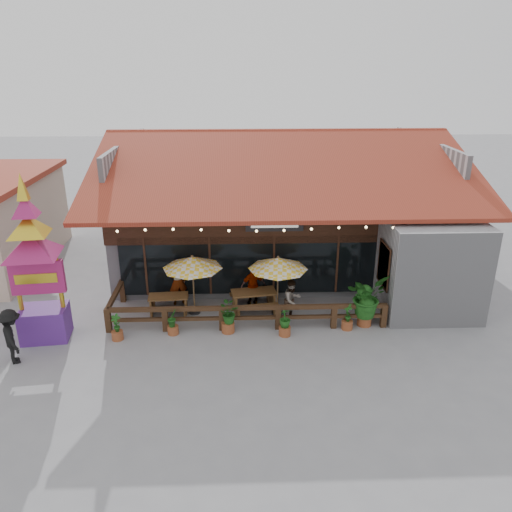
{
  "coord_description": "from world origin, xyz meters",
  "views": [
    {
      "loc": [
        -1.86,
        -16.19,
        8.92
      ],
      "look_at": [
        -1.21,
        1.5,
        2.03
      ],
      "focal_mm": 35.0,
      "sensor_mm": 36.0,
      "label": 1
    }
  ],
  "objects_px": {
    "picnic_table_right": "(254,297)",
    "thai_sign_tower": "(33,249)",
    "umbrella_right": "(278,264)",
    "picnic_table_left": "(169,301)",
    "tropical_plant": "(366,297)",
    "pedestrian": "(12,336)",
    "umbrella_left": "(192,263)"
  },
  "relations": [
    {
      "from": "picnic_table_left",
      "to": "pedestrian",
      "type": "bearing_deg",
      "value": -144.47
    },
    {
      "from": "umbrella_right",
      "to": "picnic_table_left",
      "type": "relative_size",
      "value": 1.55
    },
    {
      "from": "umbrella_right",
      "to": "thai_sign_tower",
      "type": "xyz_separation_m",
      "value": [
        -8.1,
        -1.48,
        1.23
      ]
    },
    {
      "from": "picnic_table_right",
      "to": "thai_sign_tower",
      "type": "bearing_deg",
      "value": -166.1
    },
    {
      "from": "umbrella_right",
      "to": "pedestrian",
      "type": "distance_m",
      "value": 9.13
    },
    {
      "from": "pedestrian",
      "to": "umbrella_left",
      "type": "bearing_deg",
      "value": -91.09
    },
    {
      "from": "umbrella_right",
      "to": "thai_sign_tower",
      "type": "relative_size",
      "value": 0.39
    },
    {
      "from": "umbrella_right",
      "to": "tropical_plant",
      "type": "xyz_separation_m",
      "value": [
        3.09,
        -0.98,
        -0.94
      ]
    },
    {
      "from": "picnic_table_right",
      "to": "pedestrian",
      "type": "distance_m",
      "value": 8.35
    },
    {
      "from": "umbrella_left",
      "to": "thai_sign_tower",
      "type": "bearing_deg",
      "value": -161.63
    },
    {
      "from": "tropical_plant",
      "to": "pedestrian",
      "type": "xyz_separation_m",
      "value": [
        -11.66,
        -1.96,
        -0.2
      ]
    },
    {
      "from": "umbrella_left",
      "to": "pedestrian",
      "type": "xyz_separation_m",
      "value": [
        -5.43,
        -3.11,
        -1.15
      ]
    },
    {
      "from": "umbrella_left",
      "to": "picnic_table_right",
      "type": "xyz_separation_m",
      "value": [
        2.26,
        0.14,
        -1.52
      ]
    },
    {
      "from": "picnic_table_left",
      "to": "picnic_table_right",
      "type": "height_order",
      "value": "picnic_table_right"
    },
    {
      "from": "umbrella_right",
      "to": "tropical_plant",
      "type": "bearing_deg",
      "value": -17.64
    },
    {
      "from": "umbrella_left",
      "to": "pedestrian",
      "type": "bearing_deg",
      "value": -150.16
    },
    {
      "from": "picnic_table_left",
      "to": "umbrella_left",
      "type": "bearing_deg",
      "value": -3.74
    },
    {
      "from": "picnic_table_left",
      "to": "pedestrian",
      "type": "height_order",
      "value": "pedestrian"
    },
    {
      "from": "tropical_plant",
      "to": "thai_sign_tower",
      "type": "bearing_deg",
      "value": -177.48
    },
    {
      "from": "thai_sign_tower",
      "to": "pedestrian",
      "type": "distance_m",
      "value": 2.82
    },
    {
      "from": "picnic_table_left",
      "to": "picnic_table_right",
      "type": "xyz_separation_m",
      "value": [
        3.23,
        0.07,
        0.06
      ]
    },
    {
      "from": "umbrella_left",
      "to": "umbrella_right",
      "type": "bearing_deg",
      "value": -3.13
    },
    {
      "from": "tropical_plant",
      "to": "umbrella_right",
      "type": "bearing_deg",
      "value": 162.36
    },
    {
      "from": "thai_sign_tower",
      "to": "tropical_plant",
      "type": "height_order",
      "value": "thai_sign_tower"
    },
    {
      "from": "umbrella_left",
      "to": "thai_sign_tower",
      "type": "xyz_separation_m",
      "value": [
        -4.97,
        -1.65,
        1.22
      ]
    },
    {
      "from": "pedestrian",
      "to": "umbrella_right",
      "type": "bearing_deg",
      "value": -101.97
    },
    {
      "from": "umbrella_right",
      "to": "thai_sign_tower",
      "type": "bearing_deg",
      "value": -169.67
    },
    {
      "from": "picnic_table_left",
      "to": "picnic_table_right",
      "type": "bearing_deg",
      "value": 1.3
    },
    {
      "from": "thai_sign_tower",
      "to": "pedestrian",
      "type": "xyz_separation_m",
      "value": [
        -0.46,
        -1.46,
        -2.37
      ]
    },
    {
      "from": "umbrella_right",
      "to": "pedestrian",
      "type": "relative_size",
      "value": 1.32
    },
    {
      "from": "umbrella_left",
      "to": "picnic_table_right",
      "type": "distance_m",
      "value": 2.72
    },
    {
      "from": "thai_sign_tower",
      "to": "tropical_plant",
      "type": "distance_m",
      "value": 11.41
    }
  ]
}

